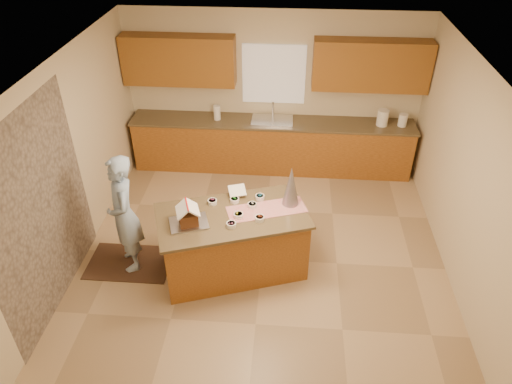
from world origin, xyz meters
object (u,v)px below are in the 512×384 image
at_px(island_base, 233,244).
at_px(tinsel_tree, 291,186).
at_px(boy, 124,215).
at_px(gingerbread_house, 188,215).

bearing_deg(island_base, tinsel_tree, 3.67).
height_order(boy, gingerbread_house, boy).
height_order(island_base, gingerbread_house, gingerbread_house).
relative_size(tinsel_tree, gingerbread_house, 1.56).
height_order(tinsel_tree, boy, boy).
distance_m(island_base, gingerbread_house, 0.82).
relative_size(island_base, boy, 1.08).
height_order(island_base, tinsel_tree, tinsel_tree).
height_order(tinsel_tree, gingerbread_house, tinsel_tree).
bearing_deg(gingerbread_house, tinsel_tree, 22.98).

